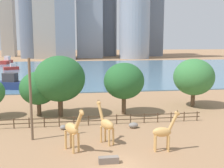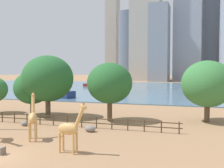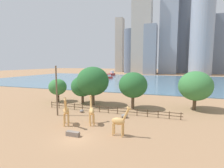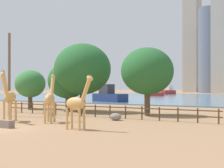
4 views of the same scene
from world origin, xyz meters
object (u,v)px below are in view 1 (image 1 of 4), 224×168
at_px(giraffe_young, 106,124).
at_px(giraffe_tall, 164,132).
at_px(giraffe_companion, 73,129).
at_px(utility_pole, 31,100).
at_px(boat_sailboat, 7,61).
at_px(boulder_near_fence, 133,125).
at_px(tree_right_small, 124,81).
at_px(boulder_by_pole, 63,127).
at_px(boat_tug, 14,83).
at_px(tree_center_broad, 60,79).
at_px(tree_left_small, 194,77).
at_px(feeding_trough, 109,160).
at_px(boat_ferry, 12,68).
at_px(tree_left_large, 38,88).

bearing_deg(giraffe_young, giraffe_tall, -148.86).
bearing_deg(giraffe_tall, giraffe_companion, 178.00).
relative_size(utility_pole, boat_sailboat, 1.10).
relative_size(boulder_near_fence, tree_right_small, 0.16).
xyz_separation_m(giraffe_tall, boulder_by_pole, (-9.92, 8.13, -1.67)).
bearing_deg(boat_tug, tree_center_broad, -46.78).
bearing_deg(giraffe_tall, tree_center_broad, 131.97).
relative_size(giraffe_tall, boat_sailboat, 0.51).
bearing_deg(tree_left_small, feeding_trough, -130.39).
height_order(giraffe_tall, tree_right_small, tree_right_small).
bearing_deg(boulder_by_pole, boat_ferry, 106.01).
xyz_separation_m(giraffe_companion, boulder_near_fence, (7.45, 6.33, -1.90)).
bearing_deg(boulder_near_fence, boat_tug, 123.80).
height_order(tree_left_large, tree_center_broad, tree_center_broad).
height_order(utility_pole, tree_left_small, utility_pole).
distance_m(giraffe_companion, boat_tug, 38.54).
bearing_deg(tree_right_small, feeding_trough, -105.06).
xyz_separation_m(tree_left_small, tree_right_small, (-12.04, -3.05, 0.05)).
height_order(boulder_by_pole, tree_left_large, tree_left_large).
height_order(giraffe_young, tree_left_large, tree_left_large).
xyz_separation_m(utility_pole, boulder_near_fence, (11.85, 2.53, -4.14)).
height_order(giraffe_companion, tree_left_small, tree_left_small).
bearing_deg(feeding_trough, boat_tug, 111.70).
height_order(giraffe_companion, boulder_near_fence, giraffe_companion).
bearing_deg(utility_pole, boulder_by_pole, 43.61).
height_order(tree_left_large, boat_tug, tree_left_large).
bearing_deg(giraffe_companion, feeding_trough, 13.49).
relative_size(tree_left_small, boat_tug, 0.93).
distance_m(tree_left_large, tree_center_broad, 3.49).
bearing_deg(giraffe_companion, tree_left_large, 168.53).
bearing_deg(boat_sailboat, boat_tug, 23.46).
distance_m(giraffe_tall, boulder_near_fence, 7.85).
xyz_separation_m(giraffe_companion, boulder_by_pole, (-1.15, 6.89, -1.97)).
bearing_deg(tree_right_small, giraffe_tall, -84.83).
xyz_separation_m(giraffe_young, tree_left_large, (-8.27, 12.40, 1.89)).
bearing_deg(boat_ferry, tree_right_small, 91.25).
xyz_separation_m(tree_center_broad, boat_tug, (-10.97, 23.19, -4.03)).
bearing_deg(tree_left_small, tree_center_broad, -172.30).
distance_m(utility_pole, boat_sailboat, 103.35).
bearing_deg(utility_pole, tree_right_small, 37.81).
height_order(giraffe_tall, tree_center_broad, tree_center_broad).
bearing_deg(giraffe_young, tree_center_broad, -6.47).
height_order(boulder_near_fence, feeding_trough, boulder_near_fence).
height_order(tree_left_large, tree_right_small, tree_right_small).
distance_m(tree_left_large, tree_left_small, 24.41).
distance_m(tree_center_broad, boat_sailboat, 95.03).
relative_size(boulder_by_pole, boat_sailboat, 0.10).
bearing_deg(tree_right_small, giraffe_young, -109.34).
height_order(giraffe_young, boat_sailboat, giraffe_young).
relative_size(tree_left_large, tree_right_small, 0.84).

